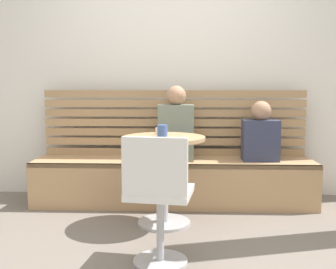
% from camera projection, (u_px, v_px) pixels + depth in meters
% --- Properties ---
extents(ground, '(8.00, 8.00, 0.00)m').
position_uv_depth(ground, '(169.00, 253.00, 2.84)').
color(ground, '#70665B').
extents(back_wall, '(5.20, 0.10, 2.90)m').
position_uv_depth(back_wall, '(175.00, 57.00, 4.30)').
color(back_wall, silver).
rests_on(back_wall, ground).
extents(booth_bench, '(2.70, 0.52, 0.44)m').
position_uv_depth(booth_bench, '(173.00, 182.00, 4.01)').
color(booth_bench, tan).
rests_on(booth_bench, ground).
extents(booth_backrest, '(2.65, 0.04, 0.67)m').
position_uv_depth(booth_backrest, '(174.00, 123.00, 4.18)').
color(booth_backrest, '#A68157').
rests_on(booth_backrest, booth_bench).
extents(cafe_table, '(0.68, 0.68, 0.74)m').
position_uv_depth(cafe_table, '(164.00, 163.00, 3.38)').
color(cafe_table, '#ADADB2').
rests_on(cafe_table, ground).
extents(white_chair, '(0.45, 0.45, 0.85)m').
position_uv_depth(white_chair, '(158.00, 196.00, 2.58)').
color(white_chair, '#ADADB2').
rests_on(white_chair, ground).
extents(person_adult, '(0.34, 0.22, 0.71)m').
position_uv_depth(person_adult, '(176.00, 127.00, 3.93)').
color(person_adult, slate).
rests_on(person_adult, booth_bench).
extents(person_child_left, '(0.34, 0.22, 0.57)m').
position_uv_depth(person_child_left, '(260.00, 135.00, 3.92)').
color(person_child_left, '#333851').
rests_on(person_child_left, booth_bench).
extents(cup_espresso_small, '(0.06, 0.06, 0.05)m').
position_uv_depth(cup_espresso_small, '(159.00, 131.00, 3.51)').
color(cup_espresso_small, silver).
rests_on(cup_espresso_small, cafe_table).
extents(cup_mug_blue, '(0.08, 0.08, 0.09)m').
position_uv_depth(cup_mug_blue, '(162.00, 131.00, 3.35)').
color(cup_mug_blue, '#3D5B9E').
rests_on(cup_mug_blue, cafe_table).
extents(phone_on_table, '(0.11, 0.16, 0.01)m').
position_uv_depth(phone_on_table, '(159.00, 139.00, 3.19)').
color(phone_on_table, black).
rests_on(phone_on_table, cafe_table).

